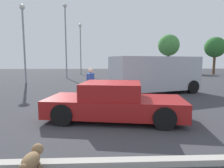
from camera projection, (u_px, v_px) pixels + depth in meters
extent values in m
plane|color=#38383D|center=(103.00, 119.00, 6.19)|extent=(80.00, 80.00, 0.00)
cube|color=maroon|center=(115.00, 106.00, 6.16)|extent=(4.50, 2.36, 0.54)
cube|color=maroon|center=(112.00, 90.00, 6.11)|extent=(2.02, 1.84, 0.49)
cube|color=slate|center=(138.00, 90.00, 6.02)|extent=(0.29, 1.45, 0.41)
cube|color=slate|center=(86.00, 90.00, 6.21)|extent=(0.29, 1.45, 0.41)
cylinder|color=black|center=(157.00, 105.00, 6.81)|extent=(0.67, 0.32, 0.64)
cylinder|color=black|center=(164.00, 118.00, 5.22)|extent=(0.67, 0.32, 0.64)
cylinder|color=black|center=(78.00, 103.00, 7.14)|extent=(0.67, 0.32, 0.64)
cylinder|color=black|center=(62.00, 115.00, 5.55)|extent=(0.67, 0.32, 0.64)
ellipsoid|color=olive|center=(31.00, 161.00, 3.06)|extent=(0.28, 0.44, 0.25)
sphere|color=olive|center=(38.00, 149.00, 3.32)|extent=(0.20, 0.20, 0.20)
sphere|color=olive|center=(39.00, 148.00, 3.39)|extent=(0.09, 0.09, 0.09)
cylinder|color=olive|center=(31.00, 168.00, 3.22)|extent=(0.06, 0.06, 0.17)
cylinder|color=olive|center=(39.00, 168.00, 3.22)|extent=(0.06, 0.06, 0.17)
sphere|color=olive|center=(23.00, 168.00, 2.81)|extent=(0.11, 0.11, 0.11)
cube|color=#B2B7C1|center=(155.00, 73.00, 11.16)|extent=(5.43, 3.53, 1.89)
cube|color=slate|center=(189.00, 66.00, 12.01)|extent=(0.60, 1.64, 0.75)
cylinder|color=black|center=(171.00, 83.00, 12.83)|extent=(0.80, 0.48, 0.76)
cylinder|color=black|center=(193.00, 87.00, 11.06)|extent=(0.80, 0.48, 0.76)
cylinder|color=black|center=(118.00, 86.00, 11.45)|extent=(0.80, 0.48, 0.76)
cylinder|color=black|center=(133.00, 91.00, 9.68)|extent=(0.80, 0.48, 0.76)
cylinder|color=gray|center=(90.00, 96.00, 8.08)|extent=(0.13, 0.13, 0.79)
cylinder|color=gray|center=(91.00, 95.00, 8.24)|extent=(0.13, 0.13, 0.79)
cube|color=#3359B2|center=(91.00, 80.00, 8.08)|extent=(0.31, 0.44, 0.56)
cylinder|color=#3359B2|center=(89.00, 82.00, 7.85)|extent=(0.09, 0.09, 0.66)
cylinder|color=#3359B2|center=(92.00, 81.00, 8.32)|extent=(0.09, 0.09, 0.66)
sphere|color=beige|center=(90.00, 71.00, 8.03)|extent=(0.21, 0.21, 0.21)
cube|color=#B7B2A8|center=(102.00, 163.00, 3.42)|extent=(7.05, 0.20, 0.12)
cylinder|color=gray|center=(24.00, 47.00, 15.73)|extent=(0.14, 0.14, 6.02)
sphere|color=silver|center=(22.00, 7.00, 15.35)|extent=(0.44, 0.44, 0.44)
cylinder|color=gray|center=(81.00, 51.00, 25.68)|extent=(0.14, 0.14, 6.40)
sphere|color=silver|center=(80.00, 25.00, 25.28)|extent=(0.44, 0.44, 0.44)
cylinder|color=gray|center=(66.00, 43.00, 20.28)|extent=(0.14, 0.14, 7.42)
sphere|color=silver|center=(65.00, 5.00, 19.82)|extent=(0.44, 0.44, 0.44)
cylinder|color=brown|center=(168.00, 63.00, 30.82)|extent=(0.41, 0.41, 3.09)
sphere|color=#478C42|center=(169.00, 45.00, 30.48)|extent=(3.35, 3.35, 3.35)
cylinder|color=brown|center=(214.00, 65.00, 26.32)|extent=(0.34, 0.34, 2.68)
sphere|color=#2D6B2D|center=(215.00, 47.00, 26.04)|extent=(2.74, 2.74, 2.74)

